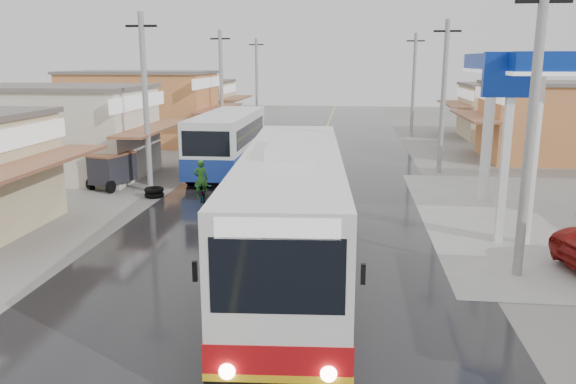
{
  "coord_description": "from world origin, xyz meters",
  "views": [
    {
      "loc": [
        2.23,
        -15.58,
        5.94
      ],
      "look_at": [
        0.23,
        2.12,
        1.75
      ],
      "focal_mm": 35.0,
      "sensor_mm": 36.0,
      "label": 1
    }
  ],
  "objects_px": {
    "second_bus": "(228,141)",
    "tricycle_near": "(112,168)",
    "cyclist": "(203,191)",
    "coach_bus": "(292,214)",
    "tyre_stack": "(154,192)"
  },
  "relations": [
    {
      "from": "second_bus",
      "to": "tyre_stack",
      "type": "xyz_separation_m",
      "value": [
        -2.05,
        -6.02,
        -1.49
      ]
    },
    {
      "from": "cyclist",
      "to": "tyre_stack",
      "type": "relative_size",
      "value": 2.31
    },
    {
      "from": "coach_bus",
      "to": "tyre_stack",
      "type": "bearing_deg",
      "value": 125.08
    },
    {
      "from": "coach_bus",
      "to": "tyre_stack",
      "type": "distance_m",
      "value": 11.41
    },
    {
      "from": "tyre_stack",
      "to": "coach_bus",
      "type": "bearing_deg",
      "value": -51.08
    },
    {
      "from": "second_bus",
      "to": "tricycle_near",
      "type": "relative_size",
      "value": 3.82
    },
    {
      "from": "tyre_stack",
      "to": "second_bus",
      "type": "bearing_deg",
      "value": 71.16
    },
    {
      "from": "coach_bus",
      "to": "tricycle_near",
      "type": "bearing_deg",
      "value": 129.3
    },
    {
      "from": "coach_bus",
      "to": "tricycle_near",
      "type": "relative_size",
      "value": 4.98
    },
    {
      "from": "second_bus",
      "to": "tyre_stack",
      "type": "relative_size",
      "value": 11.07
    },
    {
      "from": "second_bus",
      "to": "tricycle_near",
      "type": "xyz_separation_m",
      "value": [
        -4.62,
        -4.5,
        -0.74
      ]
    },
    {
      "from": "cyclist",
      "to": "second_bus",
      "type": "bearing_deg",
      "value": 75.74
    },
    {
      "from": "cyclist",
      "to": "tyre_stack",
      "type": "distance_m",
      "value": 2.89
    },
    {
      "from": "cyclist",
      "to": "tricycle_near",
      "type": "relative_size",
      "value": 0.79
    },
    {
      "from": "tricycle_near",
      "to": "tyre_stack",
      "type": "bearing_deg",
      "value": -14.35
    }
  ]
}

